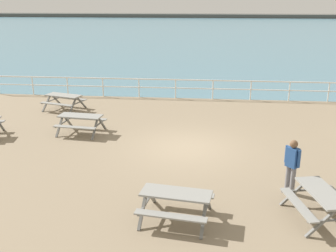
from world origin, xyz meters
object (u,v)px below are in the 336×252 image
picnic_table_mid_centre (176,199)px  picnic_table_far_right (81,120)px  picnic_table_near_right (64,99)px  visitor (292,163)px  picnic_table_far_left (322,198)px

picnic_table_mid_centre → picnic_table_far_right: (-4.53, 6.47, 0.00)m
picnic_table_mid_centre → picnic_table_far_right: size_ratio=1.02×
picnic_table_near_right → visitor: (9.67, -8.14, 0.36)m
picnic_table_far_right → picnic_table_mid_centre: bearing=-48.6°
picnic_table_mid_centre → picnic_table_far_right: bearing=133.3°
picnic_table_mid_centre → picnic_table_far_left: same height
picnic_table_far_left → picnic_table_near_right: bearing=34.3°
picnic_table_near_right → picnic_table_far_left: bearing=-26.3°
picnic_table_near_right → visitor: bearing=-23.5°
picnic_table_mid_centre → visitor: (3.20, 1.76, 0.36)m
picnic_table_mid_centre → visitor: 3.67m
picnic_table_near_right → visitor: visitor is taller
picnic_table_far_left → visitor: size_ratio=1.26×
picnic_table_far_left → visitor: 1.49m
picnic_table_near_right → picnic_table_far_right: same height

